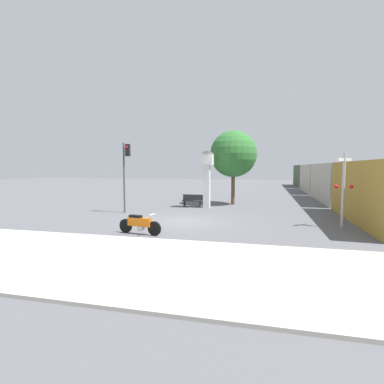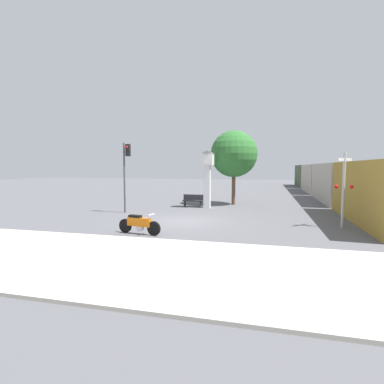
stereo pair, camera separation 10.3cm
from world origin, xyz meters
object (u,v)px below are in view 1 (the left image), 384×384
(traffic_light, at_px, (126,165))
(motorcycle, at_px, (140,224))
(freight_train, at_px, (324,180))
(clock_tower, at_px, (207,170))
(bench, at_px, (193,200))
(railroad_crossing_signal, at_px, (343,187))
(street_tree, at_px, (233,154))

(traffic_light, bearing_deg, motorcycle, -58.80)
(motorcycle, bearing_deg, freight_train, 72.14)
(clock_tower, height_order, freight_train, clock_tower)
(bench, bearing_deg, railroad_crossing_signal, -33.75)
(clock_tower, height_order, street_tree, street_tree)
(clock_tower, height_order, traffic_light, traffic_light)
(bench, bearing_deg, clock_tower, -24.94)
(bench, bearing_deg, freight_train, 45.56)
(bench, bearing_deg, street_tree, 33.27)
(freight_train, bearing_deg, motorcycle, -117.88)
(clock_tower, height_order, railroad_crossing_signal, clock_tower)
(traffic_light, xyz_separation_m, bench, (3.55, 4.27, -2.71))
(railroad_crossing_signal, height_order, street_tree, street_tree)
(freight_train, xyz_separation_m, traffic_light, (-15.16, -16.12, 1.50))
(motorcycle, height_order, clock_tower, clock_tower)
(motorcycle, bearing_deg, traffic_light, 131.22)
(traffic_light, height_order, railroad_crossing_signal, traffic_light)
(railroad_crossing_signal, relative_size, street_tree, 0.63)
(bench, bearing_deg, motorcycle, -90.02)
(clock_tower, relative_size, street_tree, 0.71)
(freight_train, xyz_separation_m, railroad_crossing_signal, (-2.26, -18.10, 0.37))
(street_tree, bearing_deg, railroad_crossing_signal, -51.93)
(freight_train, xyz_separation_m, bench, (-11.62, -11.85, -1.21))
(motorcycle, distance_m, traffic_light, 7.36)
(freight_train, xyz_separation_m, street_tree, (-8.67, -9.91, 2.43))
(street_tree, bearing_deg, freight_train, 48.83)
(street_tree, bearing_deg, clock_tower, -124.11)
(street_tree, distance_m, bench, 5.07)
(motorcycle, height_order, street_tree, street_tree)
(traffic_light, relative_size, railroad_crossing_signal, 1.24)
(railroad_crossing_signal, xyz_separation_m, street_tree, (-6.41, 8.19, 2.06))
(railroad_crossing_signal, bearing_deg, clock_tower, 145.03)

